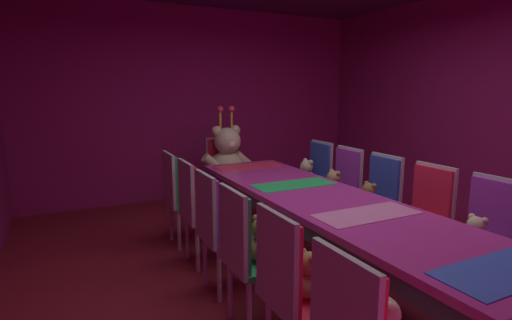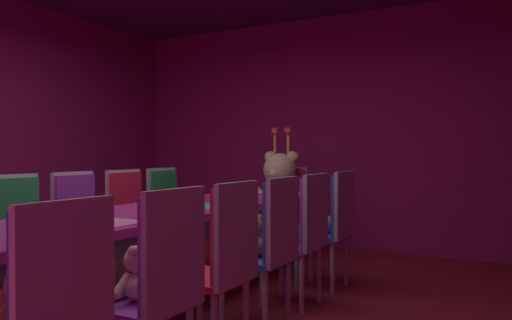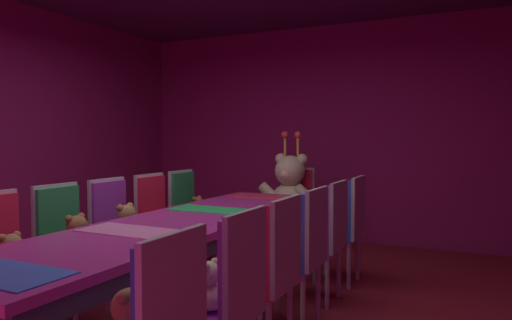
{
  "view_description": "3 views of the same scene",
  "coord_description": "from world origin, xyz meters",
  "px_view_note": "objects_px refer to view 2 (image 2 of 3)",
  "views": [
    {
      "loc": [
        -1.9,
        -2.56,
        1.62
      ],
      "look_at": [
        -0.06,
        1.16,
        0.87
      ],
      "focal_mm": 27.84,
      "sensor_mm": 36.0,
      "label": 1
    },
    {
      "loc": [
        2.33,
        -2.57,
        1.15
      ],
      "look_at": [
        0.05,
        1.51,
        1.07
      ],
      "focal_mm": 35.21,
      "sensor_mm": 36.0,
      "label": 2
    },
    {
      "loc": [
        1.99,
        -2.85,
        1.34
      ],
      "look_at": [
        -0.08,
        1.41,
        1.11
      ],
      "focal_mm": 33.43,
      "sensor_mm": 36.0,
      "label": 3
    }
  ],
  "objects_px": {
    "chair_left_2": "(19,229)",
    "teddy_right_5": "(319,217)",
    "teddy_right_4": "(288,227)",
    "chair_left_5": "(168,207)",
    "throne_chair": "(287,203)",
    "king_teddy_bear": "(279,189)",
    "chair_right_2": "(225,253)",
    "teddy_right_1": "(137,276)",
    "teddy_left_3": "(93,221)",
    "teddy_left_5": "(179,210)",
    "banquet_table": "(140,224)",
    "chair_right_3": "(272,237)",
    "chair_right_5": "(335,218)",
    "teddy_left_2": "(33,231)",
    "chair_right_0": "(52,310)",
    "teddy_right_3": "(253,239)",
    "chair_left_4": "(130,213)",
    "teddy_right_0": "(25,308)",
    "chair_right_1": "(161,274)",
    "chair_right_4": "(306,226)",
    "chair_left_3": "(80,220)"
  },
  "relations": [
    {
      "from": "chair_left_2",
      "to": "teddy_right_5",
      "type": "distance_m",
      "value": 2.32
    },
    {
      "from": "teddy_right_4",
      "to": "chair_left_5",
      "type": "bearing_deg",
      "value": -18.33
    },
    {
      "from": "throne_chair",
      "to": "king_teddy_bear",
      "type": "bearing_deg",
      "value": -0.0
    },
    {
      "from": "chair_right_2",
      "to": "teddy_right_4",
      "type": "bearing_deg",
      "value": -82.36
    },
    {
      "from": "teddy_right_1",
      "to": "throne_chair",
      "type": "distance_m",
      "value": 3.18
    },
    {
      "from": "chair_right_2",
      "to": "king_teddy_bear",
      "type": "relative_size",
      "value": 1.04
    },
    {
      "from": "chair_left_2",
      "to": "teddy_right_1",
      "type": "xyz_separation_m",
      "value": [
        1.6,
        -0.53,
        -0.03
      ]
    },
    {
      "from": "teddy_left_3",
      "to": "king_teddy_bear",
      "type": "height_order",
      "value": "king_teddy_bear"
    },
    {
      "from": "chair_left_2",
      "to": "teddy_left_5",
      "type": "relative_size",
      "value": 3.58
    },
    {
      "from": "banquet_table",
      "to": "chair_right_3",
      "type": "bearing_deg",
      "value": 18.38
    },
    {
      "from": "king_teddy_bear",
      "to": "banquet_table",
      "type": "bearing_deg",
      "value": -0.0
    },
    {
      "from": "chair_right_3",
      "to": "banquet_table",
      "type": "bearing_deg",
      "value": 18.38
    },
    {
      "from": "king_teddy_bear",
      "to": "teddy_right_1",
      "type": "bearing_deg",
      "value": 13.93
    },
    {
      "from": "chair_right_3",
      "to": "chair_right_5",
      "type": "xyz_separation_m",
      "value": [
        0.02,
        1.11,
        0.0
      ]
    },
    {
      "from": "banquet_table",
      "to": "teddy_left_2",
      "type": "relative_size",
      "value": 10.51
    },
    {
      "from": "chair_left_2",
      "to": "chair_right_0",
      "type": "xyz_separation_m",
      "value": [
        1.74,
        -1.11,
        0.0
      ]
    },
    {
      "from": "teddy_left_2",
      "to": "chair_right_0",
      "type": "distance_m",
      "value": 1.94
    },
    {
      "from": "teddy_right_3",
      "to": "throne_chair",
      "type": "distance_m",
      "value": 2.12
    },
    {
      "from": "throne_chair",
      "to": "chair_left_4",
      "type": "bearing_deg",
      "value": -30.31
    },
    {
      "from": "teddy_right_0",
      "to": "teddy_left_3",
      "type": "bearing_deg",
      "value": -48.84
    },
    {
      "from": "chair_left_5",
      "to": "chair_right_1",
      "type": "relative_size",
      "value": 1.0
    },
    {
      "from": "chair_right_4",
      "to": "throne_chair",
      "type": "distance_m",
      "value": 1.68
    },
    {
      "from": "teddy_left_2",
      "to": "teddy_left_3",
      "type": "xyz_separation_m",
      "value": [
        0.0,
        0.54,
        0.0
      ]
    },
    {
      "from": "chair_right_4",
      "to": "chair_left_3",
      "type": "bearing_deg",
      "value": 18.76
    },
    {
      "from": "banquet_table",
      "to": "chair_left_5",
      "type": "height_order",
      "value": "chair_left_5"
    },
    {
      "from": "chair_left_3",
      "to": "teddy_right_1",
      "type": "relative_size",
      "value": 3.55
    },
    {
      "from": "banquet_table",
      "to": "chair_left_5",
      "type": "distance_m",
      "value": 1.62
    },
    {
      "from": "teddy_left_2",
      "to": "chair_right_4",
      "type": "relative_size",
      "value": 0.34
    },
    {
      "from": "teddy_right_0",
      "to": "chair_right_2",
      "type": "distance_m",
      "value": 1.13
    },
    {
      "from": "chair_left_2",
      "to": "chair_right_5",
      "type": "distance_m",
      "value": 2.42
    },
    {
      "from": "teddy_left_3",
      "to": "chair_left_5",
      "type": "distance_m",
      "value": 1.12
    },
    {
      "from": "chair_right_1",
      "to": "teddy_right_1",
      "type": "distance_m",
      "value": 0.14
    },
    {
      "from": "teddy_left_5",
      "to": "teddy_right_0",
      "type": "distance_m",
      "value": 3.12
    },
    {
      "from": "chair_right_0",
      "to": "teddy_right_5",
      "type": "xyz_separation_m",
      "value": [
        -0.14,
        2.8,
        -0.0
      ]
    },
    {
      "from": "teddy_left_5",
      "to": "chair_right_1",
      "type": "relative_size",
      "value": 0.28
    },
    {
      "from": "chair_right_5",
      "to": "teddy_right_5",
      "type": "height_order",
      "value": "chair_right_5"
    },
    {
      "from": "chair_left_4",
      "to": "teddy_right_4",
      "type": "relative_size",
      "value": 3.19
    },
    {
      "from": "chair_right_0",
      "to": "king_teddy_bear",
      "type": "relative_size",
      "value": 1.04
    },
    {
      "from": "teddy_left_5",
      "to": "chair_right_0",
      "type": "bearing_deg",
      "value": -59.93
    },
    {
      "from": "banquet_table",
      "to": "chair_left_2",
      "type": "distance_m",
      "value": 0.92
    },
    {
      "from": "chair_left_3",
      "to": "teddy_left_5",
      "type": "height_order",
      "value": "chair_left_3"
    },
    {
      "from": "chair_left_4",
      "to": "chair_right_2",
      "type": "xyz_separation_m",
      "value": [
        1.72,
        -1.09,
        0.0
      ]
    },
    {
      "from": "chair_left_4",
      "to": "teddy_right_3",
      "type": "xyz_separation_m",
      "value": [
        1.57,
        -0.53,
        -0.02
      ]
    },
    {
      "from": "king_teddy_bear",
      "to": "chair_right_5",
      "type": "bearing_deg",
      "value": 50.81
    },
    {
      "from": "chair_right_3",
      "to": "chair_right_4",
      "type": "xyz_separation_m",
      "value": [
        -0.0,
        0.55,
        0.0
      ]
    },
    {
      "from": "chair_right_3",
      "to": "king_teddy_bear",
      "type": "height_order",
      "value": "king_teddy_bear"
    },
    {
      "from": "chair_right_0",
      "to": "teddy_right_1",
      "type": "height_order",
      "value": "chair_right_0"
    },
    {
      "from": "chair_left_4",
      "to": "teddy_right_1",
      "type": "height_order",
      "value": "chair_left_4"
    },
    {
      "from": "teddy_left_5",
      "to": "chair_right_0",
      "type": "distance_m",
      "value": 3.19
    },
    {
      "from": "chair_right_1",
      "to": "teddy_right_4",
      "type": "xyz_separation_m",
      "value": [
        -0.16,
        1.66,
        -0.01
      ]
    }
  ]
}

